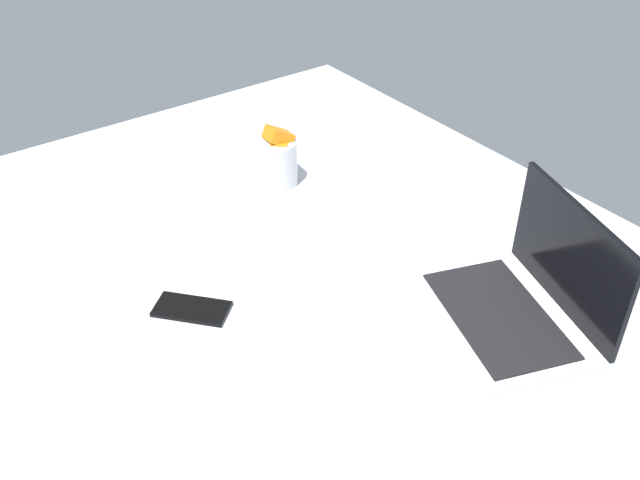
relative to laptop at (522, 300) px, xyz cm
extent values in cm
cube|color=#B7BCC6|center=(-29.68, -25.50, -13.41)|extent=(180.00, 140.00, 18.00)
cube|color=silver|center=(-0.99, -2.88, -3.41)|extent=(38.68, 32.48, 2.00)
cube|color=black|center=(-1.48, -4.30, -2.21)|extent=(32.95, 25.50, 0.40)
cube|color=black|center=(2.59, 7.53, 8.09)|extent=(31.53, 11.67, 21.00)
cylinder|color=silver|center=(-66.70, -9.22, 1.09)|extent=(9.00, 9.00, 11.00)
cube|color=yellow|center=(-67.63, -9.60, -1.34)|extent=(5.88, 6.10, 4.13)
cube|color=orange|center=(-66.27, -8.90, 0.40)|extent=(7.08, 7.02, 5.59)
cube|color=#268C33|center=(-67.02, -9.91, 2.15)|extent=(5.15, 4.81, 3.67)
cube|color=yellow|center=(-66.34, -9.18, 3.89)|extent=(7.16, 6.77, 5.47)
cube|color=orange|center=(-66.27, -8.80, 5.63)|extent=(5.81, 5.75, 2.85)
cube|color=orange|center=(-67.85, -8.15, 7.37)|extent=(6.69, 7.17, 6.02)
cube|color=black|center=(-37.58, -47.94, -4.01)|extent=(14.99, 14.37, 0.80)
camera|label=1|loc=(58.76, -88.20, 84.71)|focal=40.24mm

